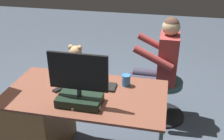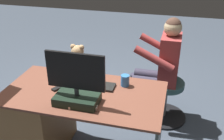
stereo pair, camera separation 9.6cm
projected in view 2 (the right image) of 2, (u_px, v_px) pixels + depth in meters
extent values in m
plane|color=#404A57|center=(100.00, 128.00, 2.96)|extent=(10.00, 10.00, 0.00)
cube|color=brown|center=(84.00, 93.00, 2.26)|extent=(1.37, 0.73, 0.02)
cube|color=olive|center=(40.00, 119.00, 2.52)|extent=(0.44, 0.67, 0.71)
cube|color=#49554E|center=(158.00, 139.00, 2.27)|extent=(0.02, 0.65, 0.71)
cube|color=black|center=(77.00, 99.00, 2.09)|extent=(0.35, 0.21, 0.07)
cylinder|color=#333338|center=(77.00, 92.00, 2.06)|extent=(0.04, 0.04, 0.06)
cube|color=black|center=(75.00, 71.00, 1.98)|extent=(0.46, 0.02, 0.30)
cube|color=#19598C|center=(76.00, 70.00, 1.99)|extent=(0.43, 0.00, 0.27)
cube|color=black|center=(91.00, 85.00, 2.34)|extent=(0.42, 0.14, 0.02)
ellipsoid|color=black|center=(57.00, 81.00, 2.39)|extent=(0.06, 0.10, 0.04)
cylinder|color=#3372BF|center=(125.00, 81.00, 2.33)|extent=(0.07, 0.07, 0.10)
cube|color=black|center=(60.00, 87.00, 2.31)|extent=(0.11, 0.15, 0.02)
cube|color=beige|center=(86.00, 98.00, 2.14)|extent=(0.27, 0.34, 0.02)
cylinder|color=black|center=(81.00, 104.00, 3.36)|extent=(0.44, 0.44, 0.03)
cylinder|color=gray|center=(80.00, 90.00, 3.27)|extent=(0.04, 0.04, 0.39)
cylinder|color=brown|center=(79.00, 74.00, 3.16)|extent=(0.38, 0.38, 0.06)
ellipsoid|color=tan|center=(78.00, 64.00, 3.11)|extent=(0.19, 0.16, 0.20)
sphere|color=tan|center=(77.00, 51.00, 3.03)|extent=(0.15, 0.15, 0.15)
sphere|color=beige|center=(79.00, 50.00, 3.09)|extent=(0.06, 0.06, 0.06)
sphere|color=tan|center=(81.00, 47.00, 3.00)|extent=(0.06, 0.06, 0.06)
sphere|color=tan|center=(73.00, 47.00, 3.02)|extent=(0.06, 0.06, 0.06)
cylinder|color=tan|center=(87.00, 60.00, 3.10)|extent=(0.06, 0.15, 0.10)
cylinder|color=tan|center=(72.00, 59.00, 3.14)|extent=(0.06, 0.15, 0.10)
cylinder|color=tan|center=(86.00, 66.00, 3.22)|extent=(0.06, 0.12, 0.06)
cylinder|color=tan|center=(78.00, 65.00, 3.24)|extent=(0.06, 0.12, 0.06)
cylinder|color=black|center=(163.00, 116.00, 3.13)|extent=(0.51, 0.51, 0.03)
cylinder|color=gray|center=(165.00, 101.00, 3.04)|extent=(0.04, 0.04, 0.39)
cylinder|color=#3B6162|center=(167.00, 84.00, 2.94)|extent=(0.39, 0.39, 0.06)
cube|color=#993635|center=(169.00, 60.00, 2.81)|extent=(0.20, 0.32, 0.54)
sphere|color=tan|center=(173.00, 28.00, 2.65)|extent=(0.18, 0.18, 0.18)
sphere|color=#4F3529|center=(173.00, 26.00, 2.64)|extent=(0.17, 0.17, 0.17)
cylinder|color=#993635|center=(154.00, 59.00, 2.63)|extent=(0.42, 0.08, 0.25)
cylinder|color=#993635|center=(158.00, 45.00, 2.97)|extent=(0.42, 0.08, 0.25)
cylinder|color=#363447|center=(149.00, 82.00, 2.88)|extent=(0.38, 0.11, 0.11)
cylinder|color=#363447|center=(131.00, 99.00, 3.04)|extent=(0.10, 0.10, 0.48)
cylinder|color=#363447|center=(151.00, 75.00, 3.03)|extent=(0.38, 0.11, 0.11)
cylinder|color=#363447|center=(134.00, 92.00, 3.19)|extent=(0.10, 0.10, 0.48)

